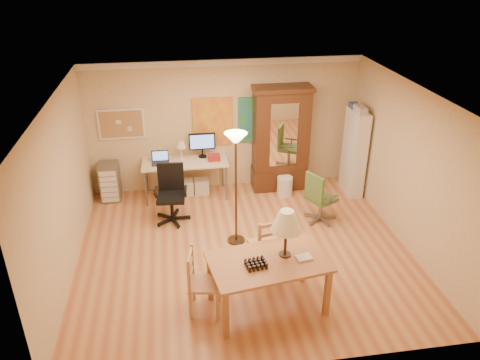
{
  "coord_description": "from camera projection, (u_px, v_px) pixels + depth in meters",
  "views": [
    {
      "loc": [
        -1.07,
        -6.49,
        4.59
      ],
      "look_at": [
        -0.02,
        0.3,
        1.18
      ],
      "focal_mm": 35.0,
      "sensor_mm": 36.0,
      "label": 1
    }
  ],
  "objects": [
    {
      "name": "floor",
      "position": [
        244.0,
        250.0,
        7.93
      ],
      "size": [
        5.5,
        5.5,
        0.0
      ],
      "primitive_type": "plane",
      "color": "#AF643E",
      "rests_on": "ground"
    },
    {
      "name": "crown_molding",
      "position": [
        224.0,
        62.0,
        8.94
      ],
      "size": [
        5.5,
        0.08,
        0.12
      ],
      "primitive_type": "cube",
      "color": "white",
      "rests_on": "floor"
    },
    {
      "name": "ladder_chair_back",
      "position": [
        267.0,
        246.0,
        7.21
      ],
      "size": [
        0.56,
        0.54,
        1.01
      ],
      "color": "#AA724D",
      "rests_on": "floor"
    },
    {
      "name": "corkboard",
      "position": [
        121.0,
        124.0,
        9.17
      ],
      "size": [
        0.9,
        0.04,
        0.62
      ],
      "primitive_type": "cube",
      "color": "#9F704B",
      "rests_on": "floor"
    },
    {
      "name": "ladder_chair_left",
      "position": [
        202.0,
        283.0,
        6.45
      ],
      "size": [
        0.5,
        0.51,
        0.97
      ],
      "color": "#AA724D",
      "rests_on": "floor"
    },
    {
      "name": "art_panel_left",
      "position": [
        213.0,
        122.0,
        9.44
      ],
      "size": [
        0.8,
        0.04,
        1.0
      ],
      "primitive_type": "cube",
      "color": "yellow",
      "rests_on": "floor"
    },
    {
      "name": "drawer_cart",
      "position": [
        110.0,
        182.0,
        9.4
      ],
      "size": [
        0.38,
        0.46,
        0.76
      ],
      "color": "slate",
      "rests_on": "floor"
    },
    {
      "name": "wastebin",
      "position": [
        285.0,
        186.0,
        9.63
      ],
      "size": [
        0.32,
        0.32,
        0.4
      ],
      "primitive_type": "cylinder",
      "color": "silver",
      "rests_on": "floor"
    },
    {
      "name": "office_chair_green",
      "position": [
        319.0,
        208.0,
        8.68
      ],
      "size": [
        0.61,
        0.61,
        1.0
      ],
      "color": "slate",
      "rests_on": "floor"
    },
    {
      "name": "art_panel_right",
      "position": [
        256.0,
        120.0,
        9.56
      ],
      "size": [
        0.75,
        0.04,
        0.95
      ],
      "primitive_type": "cube",
      "color": "teal",
      "rests_on": "floor"
    },
    {
      "name": "dining_table",
      "position": [
        275.0,
        249.0,
        6.31
      ],
      "size": [
        1.72,
        1.19,
        1.5
      ],
      "color": "#9A5632",
      "rests_on": "floor"
    },
    {
      "name": "computer_desk",
      "position": [
        187.0,
        174.0,
        9.52
      ],
      "size": [
        1.7,
        0.74,
        1.29
      ],
      "color": "beige",
      "rests_on": "floor"
    },
    {
      "name": "torchiere_lamp",
      "position": [
        236.0,
        156.0,
        7.47
      ],
      "size": [
        0.37,
        0.37,
        2.01
      ],
      "color": "#422D1A",
      "rests_on": "floor"
    },
    {
      "name": "office_chair_black",
      "position": [
        172.0,
        206.0,
        8.69
      ],
      "size": [
        0.67,
        0.67,
        1.09
      ],
      "color": "black",
      "rests_on": "floor"
    },
    {
      "name": "armoire",
      "position": [
        280.0,
        145.0,
        9.64
      ],
      "size": [
        1.19,
        0.56,
        2.19
      ],
      "color": "#3D2510",
      "rests_on": "floor"
    },
    {
      "name": "bookshelf",
      "position": [
        354.0,
        153.0,
        9.47
      ],
      "size": [
        0.26,
        0.71,
        1.77
      ],
      "color": "white",
      "rests_on": "floor"
    }
  ]
}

